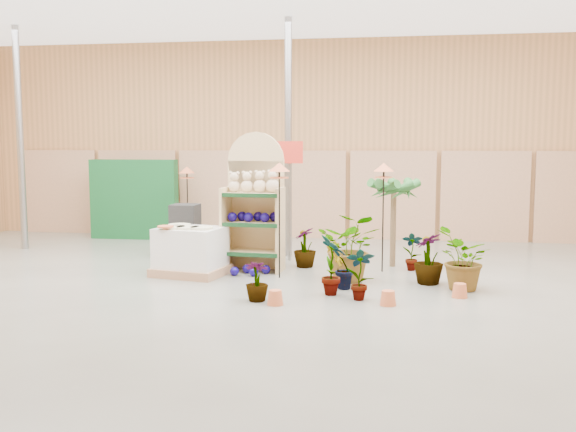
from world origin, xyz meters
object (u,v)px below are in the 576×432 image
display_shelf (255,207)px  potted_plant_2 (351,247)px  bird_table_front (279,171)px  pallet_stack (191,251)px

display_shelf → potted_plant_2: size_ratio=2.17×
bird_table_front → potted_plant_2: bird_table_front is taller
bird_table_front → potted_plant_2: (1.16, -0.09, -1.18)m
pallet_stack → bird_table_front: (1.49, -0.01, 1.33)m
bird_table_front → display_shelf: bearing=129.5°
bird_table_front → pallet_stack: bearing=179.5°
display_shelf → potted_plant_2: 1.92m
potted_plant_2 → bird_table_front: bearing=175.6°
pallet_stack → potted_plant_2: potted_plant_2 is taller
display_shelf → bird_table_front: display_shelf is taller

